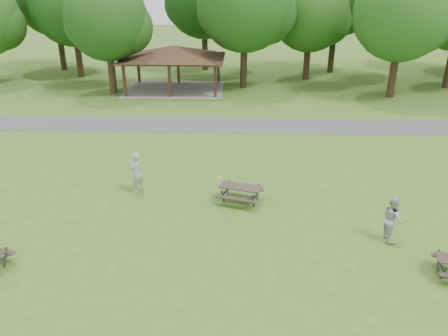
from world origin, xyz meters
TOP-DOWN VIEW (x-y plane):
  - ground at (0.00, 0.00)m, footprint 160.00×160.00m
  - asphalt_path at (0.00, 14.00)m, footprint 120.00×3.20m
  - pavilion at (-4.00, 24.00)m, footprint 8.60×7.01m
  - tree_row_c at (-13.90, 29.03)m, footprint 8.19×7.80m
  - tree_row_d at (-8.92, 22.53)m, footprint 6.93×6.60m
  - tree_row_e at (2.10, 25.03)m, footprint 8.40×8.00m
  - tree_row_f at (8.09, 28.53)m, footprint 7.35×7.00m
  - tree_row_g at (14.09, 22.03)m, footprint 7.77×7.40m
  - tree_deep_b at (-1.90, 33.03)m, footprint 8.40×8.00m
  - picnic_table_middle at (1.74, 3.30)m, footprint 2.11×1.87m
  - frisbee_in_flight at (0.85, 2.80)m, footprint 0.32×0.32m
  - frisbee_thrower at (-2.97, 4.14)m, footprint 0.69×0.81m
  - frisbee_catcher at (7.33, 0.52)m, footprint 0.74×0.91m

SIDE VIEW (x-z plane):
  - ground at x=0.00m, z-range 0.00..0.00m
  - asphalt_path at x=0.00m, z-range 0.00..0.02m
  - picnic_table_middle at x=1.74m, z-range 0.18..0.96m
  - frisbee_catcher at x=7.33m, z-range 0.00..1.76m
  - frisbee_thrower at x=-2.97m, z-range 0.00..1.89m
  - frisbee_in_flight at x=0.85m, z-range 1.38..1.40m
  - pavilion at x=-4.00m, z-range 1.18..4.94m
  - tree_row_d at x=-8.92m, z-range 1.13..10.41m
  - tree_row_f at x=8.09m, z-range 1.06..10.62m
  - tree_row_g at x=14.09m, z-range 1.20..11.46m
  - tree_row_c at x=-13.90m, z-range 1.20..11.87m
  - tree_row_e at x=2.10m, z-range 1.27..12.29m
  - tree_deep_b at x=-1.90m, z-range 1.32..12.45m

